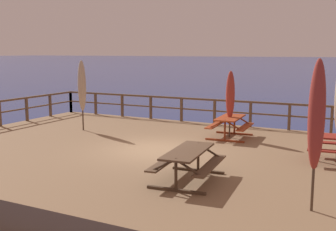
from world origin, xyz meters
TOP-DOWN VIEW (x-y plane):
  - ground_plane at (0.00, 0.00)m, footprint 600.00×600.00m
  - wooden_deck at (0.00, 0.00)m, footprint 16.09×10.91m
  - railing_waterside_far at (0.00, 5.30)m, footprint 15.89×0.10m
  - picnic_table_mid_left at (1.49, 2.88)m, footprint 1.51×1.82m
  - picnic_table_back_right at (2.20, -2.47)m, footprint 1.58×2.17m
  - patio_umbrella_short_back at (1.47, 2.90)m, footprint 0.32×0.32m
  - patio_umbrella_short_mid at (-4.20, 1.62)m, footprint 0.32×0.32m
  - patio_umbrella_tall_back_right at (5.16, -3.12)m, footprint 0.32×0.32m

SIDE VIEW (x-z plane):
  - ground_plane at x=0.00m, z-range 0.00..0.00m
  - wooden_deck at x=0.00m, z-range 0.00..0.86m
  - picnic_table_mid_left at x=1.49m, z-range 1.02..1.80m
  - picnic_table_back_right at x=2.20m, z-range 1.03..1.81m
  - railing_waterside_far at x=0.00m, z-range 1.05..2.14m
  - patio_umbrella_short_back at x=1.47m, z-range 1.19..3.63m
  - patio_umbrella_short_mid at x=-4.20m, z-range 1.24..4.02m
  - patio_umbrella_tall_back_right at x=5.16m, z-range 1.27..4.27m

